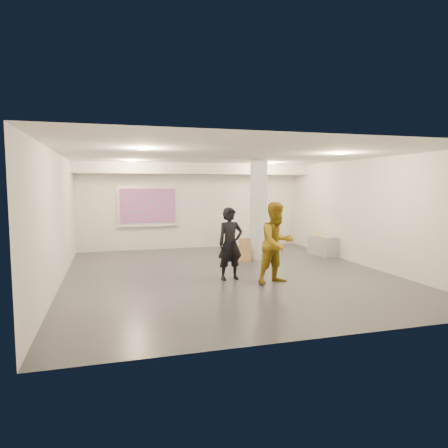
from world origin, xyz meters
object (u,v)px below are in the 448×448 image
object	(u,v)px
woman	(230,244)
column	(259,210)
projection_screen	(148,206)
credenza	(323,246)
man	(277,243)

from	to	relation	value
woman	column	bearing A→B (deg)	47.66
projection_screen	credenza	size ratio (longest dim) A/B	1.93
projection_screen	credenza	bearing A→B (deg)	-26.66
column	man	xyz separation A→B (m)	(-0.70, -3.03, -0.56)
woman	projection_screen	bearing A→B (deg)	98.24
column	man	world-z (taller)	column
column	man	distance (m)	3.16
projection_screen	woman	world-z (taller)	projection_screen
credenza	woman	bearing A→B (deg)	-153.44
column	woman	bearing A→B (deg)	-124.26
projection_screen	credenza	world-z (taller)	projection_screen
woman	credenza	bearing A→B (deg)	23.55
column	credenza	xyz separation A→B (m)	(2.22, -0.02, -1.18)
woman	man	bearing A→B (deg)	-42.79
projection_screen	woman	size ratio (longest dim) A/B	1.21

